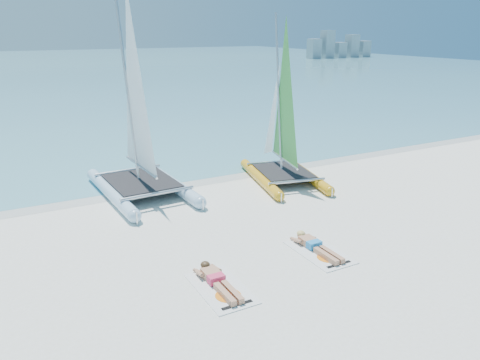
% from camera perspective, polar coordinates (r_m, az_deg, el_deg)
% --- Properties ---
extents(ground, '(140.00, 140.00, 0.00)m').
position_cam_1_polar(ground, '(12.91, 4.15, -6.76)').
color(ground, white).
rests_on(ground, ground).
extents(sea, '(140.00, 115.00, 0.01)m').
position_cam_1_polar(sea, '(73.31, -23.94, 12.34)').
color(sea, '#7DD1D1').
rests_on(sea, ground).
extents(wet_sand_strip, '(140.00, 1.40, 0.01)m').
position_cam_1_polar(wet_sand_strip, '(17.47, -5.55, -0.05)').
color(wet_sand_strip, silver).
rests_on(wet_sand_strip, ground).
extents(distant_skyline, '(14.00, 2.00, 5.00)m').
position_cam_1_polar(distant_skyline, '(93.72, 11.92, 15.58)').
color(distant_skyline, '#98A0A8').
rests_on(distant_skyline, ground).
extents(catamaran_blue, '(2.75, 5.39, 7.22)m').
position_cam_1_polar(catamaran_blue, '(15.94, -12.47, 5.86)').
color(catamaran_blue, '#BBE0F5').
rests_on(catamaran_blue, ground).
extents(catamaran_yellow, '(3.08, 4.96, 6.14)m').
position_cam_1_polar(catamaran_yellow, '(17.37, 4.94, 6.46)').
color(catamaran_yellow, gold).
rests_on(catamaran_yellow, ground).
extents(towel_a, '(1.00, 1.85, 0.02)m').
position_cam_1_polar(towel_a, '(10.45, -2.35, -13.05)').
color(towel_a, silver).
rests_on(towel_a, ground).
extents(sunbather_a, '(0.37, 1.73, 0.26)m').
position_cam_1_polar(sunbather_a, '(10.55, -2.83, -12.07)').
color(sunbather_a, tan).
rests_on(sunbather_a, towel_a).
extents(towel_b, '(1.00, 1.85, 0.02)m').
position_cam_1_polar(towel_b, '(12.12, 9.65, -8.67)').
color(towel_b, silver).
rests_on(towel_b, ground).
extents(sunbather_b, '(0.37, 1.73, 0.26)m').
position_cam_1_polar(sunbather_b, '(12.21, 9.13, -7.87)').
color(sunbather_b, tan).
rests_on(sunbather_b, towel_b).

